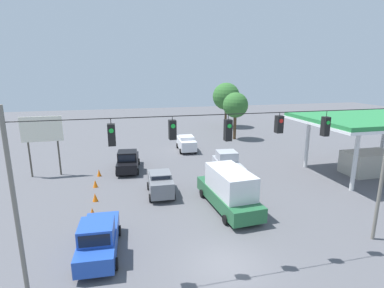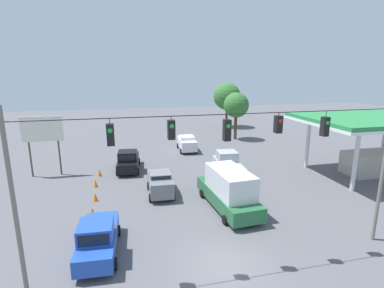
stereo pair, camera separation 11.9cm
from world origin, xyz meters
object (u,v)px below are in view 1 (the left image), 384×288
Objects in this scene: sedan_white_oncoming_deep at (186,143)px; traffic_cone_fifth at (99,173)px; pickup_truck_silver_oncoming_far at (228,164)px; tree_horizon_right at (235,105)px; traffic_cone_fourth at (95,184)px; traffic_cone_second at (92,212)px; roadside_billboard at (42,133)px; box_truck_green_crossing_near at (229,189)px; traffic_cone_nearest at (89,234)px; pickup_truck_black_withflow_far at (128,161)px; tree_horizon_left at (226,96)px; overhead_signal_span at (227,160)px; pickup_truck_blue_parked_shoulder at (99,238)px; gas_station at (373,132)px; traffic_cone_third at (95,197)px; sedan_grey_withflow_mid at (160,183)px.

traffic_cone_fifth is at bearing 35.64° from sedan_white_oncoming_deep.
pickup_truck_silver_oncoming_far is 16.25m from tree_horizon_right.
pickup_truck_silver_oncoming_far reaches higher than traffic_cone_fourth.
roadside_billboard is at bearing -63.48° from traffic_cone_second.
sedan_white_oncoming_deep reaches higher than traffic_cone_fifth.
traffic_cone_nearest is at bearing 11.42° from box_truck_green_crossing_near.
pickup_truck_silver_oncoming_far is 0.74× the size of box_truck_green_crossing_near.
pickup_truck_silver_oncoming_far is at bearing 160.57° from pickup_truck_black_withflow_far.
traffic_cone_second is at bearing 57.08° from sedan_white_oncoming_deep.
tree_horizon_left is (-20.94, -22.10, 5.15)m from traffic_cone_fifth.
pickup_truck_black_withflow_far is 8.36m from roadside_billboard.
tree_horizon_left is at bearing -110.12° from overhead_signal_span.
pickup_truck_blue_parked_shoulder is 26.38m from gas_station.
overhead_signal_span is at bearing 125.61° from roadside_billboard.
tree_horizon_right is at bearing -135.98° from traffic_cone_third.
box_truck_green_crossing_near is 10.69× the size of traffic_cone_second.
traffic_cone_third is at bearing -53.42° from overhead_signal_span.
pickup_truck_black_withflow_far reaches higher than traffic_cone_fourth.
traffic_cone_second is at bearing 91.67° from traffic_cone_fourth.
overhead_signal_span is 20.80m from roadside_billboard.
roadside_billboard is 0.73× the size of tree_horizon_left.
tree_horizon_left is (-8.62, -24.27, 4.51)m from pickup_truck_silver_oncoming_far.
pickup_truck_blue_parked_shoulder is 0.38× the size of gas_station.
tree_horizon_right is (-18.91, -15.07, 4.68)m from traffic_cone_fourth.
overhead_signal_span is 3.53× the size of pickup_truck_black_withflow_far.
overhead_signal_span is at bearing 120.06° from traffic_cone_fourth.
tree_horizon_left reaches higher than traffic_cone_nearest.
overhead_signal_span is 15.05m from pickup_truck_silver_oncoming_far.
sedan_white_oncoming_deep is at bearing -122.92° from traffic_cone_second.
tree_horizon_right reaches higher than sedan_white_oncoming_deep.
pickup_truck_silver_oncoming_far is at bearing 65.91° from tree_horizon_right.
pickup_truck_black_withflow_far is (2.33, -6.96, -0.02)m from sedan_grey_withflow_mid.
tree_horizon_right is (-18.73, -18.10, 4.68)m from traffic_cone_third.
tree_horizon_right is at bearing 77.49° from tree_horizon_left.
overhead_signal_span is 3.31× the size of roadside_billboard.
traffic_cone_nearest is at bearing 111.14° from roadside_billboard.
box_truck_green_crossing_near is (-2.47, -5.99, -4.13)m from overhead_signal_span.
pickup_truck_silver_oncoming_far is at bearing 101.95° from sedan_white_oncoming_deep.
pickup_truck_black_withflow_far is at bearing -57.51° from box_truck_green_crossing_near.
traffic_cone_fourth is 7.42m from roadside_billboard.
overhead_signal_span is at bearing 126.58° from traffic_cone_third.
overhead_signal_span is 11.32m from traffic_cone_second.
tree_horizon_right is at bearing -155.36° from roadside_billboard.
traffic_cone_second is 0.05× the size of gas_station.
pickup_truck_silver_oncoming_far is 15.43m from traffic_cone_nearest.
traffic_cone_nearest is 5.57m from traffic_cone_third.
tree_horizon_left reaches higher than pickup_truck_black_withflow_far.
sedan_white_oncoming_deep is (-3.14, -22.91, -4.63)m from overhead_signal_span.
tree_horizon_right reaches higher than roadside_billboard.
pickup_truck_silver_oncoming_far is 7.91× the size of traffic_cone_nearest.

